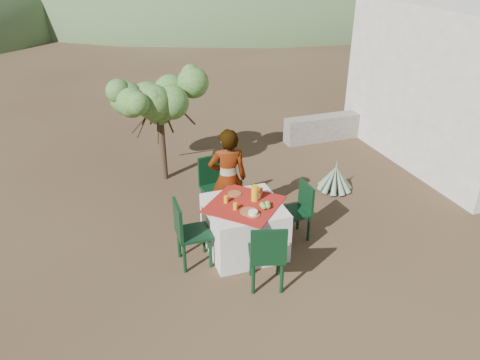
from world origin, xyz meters
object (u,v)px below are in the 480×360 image
object	(u,v)px
table	(244,227)
juice_pitcher	(255,193)
chair_left	(188,231)
chair_right	(299,208)
agave	(335,179)
guesthouse	(476,83)
chair_near	(267,254)
shrub_tree	(162,104)
chair_far	(215,184)
person	(228,179)

from	to	relation	value
table	juice_pitcher	world-z (taller)	juice_pitcher
chair_left	chair_right	size ratio (longest dim) A/B	1.11
agave	guesthouse	bearing A→B (deg)	10.13
guesthouse	chair_near	bearing A→B (deg)	-154.15
agave	chair_left	bearing A→B (deg)	-157.60
shrub_tree	agave	size ratio (longest dim) A/B	2.73
chair_far	chair_right	world-z (taller)	chair_far
chair_far	person	xyz separation A→B (m)	(0.10, -0.37, 0.25)
chair_near	guesthouse	size ratio (longest dim) A/B	0.23
agave	chair_far	bearing A→B (deg)	-178.07
chair_right	shrub_tree	size ratio (longest dim) A/B	0.48
chair_left	juice_pitcher	world-z (taller)	juice_pitcher
table	agave	xyz separation A→B (m)	(2.14, 1.17, -0.16)
chair_right	shrub_tree	distance (m)	3.16
shrub_tree	guesthouse	distance (m)	6.14
juice_pitcher	chair_near	bearing A→B (deg)	-101.11
juice_pitcher	chair_left	bearing A→B (deg)	-174.00
shrub_tree	chair_far	bearing A→B (deg)	-72.85
agave	guesthouse	xyz separation A→B (m)	(3.34, 0.60, 1.28)
chair_near	shrub_tree	bearing A→B (deg)	-64.59
chair_far	agave	distance (m)	2.27
person	juice_pitcher	distance (m)	0.70
chair_near	person	world-z (taller)	person
shrub_tree	table	bearing A→B (deg)	-77.51
chair_far	chair_near	world-z (taller)	chair_far
shrub_tree	agave	world-z (taller)	shrub_tree
chair_left	chair_right	distance (m)	1.72
table	chair_right	xyz separation A→B (m)	(0.89, 0.06, 0.11)
chair_near	chair_right	distance (m)	1.31
person	agave	size ratio (longest dim) A/B	2.41
shrub_tree	guesthouse	xyz separation A→B (m)	(6.07, -0.92, 0.06)
chair_far	shrub_tree	bearing A→B (deg)	98.32
agave	guesthouse	distance (m)	3.62
juice_pitcher	chair_right	bearing A→B (deg)	0.78
chair_far	juice_pitcher	xyz separation A→B (m)	(0.28, -1.04, 0.32)
table	agave	size ratio (longest dim) A/B	1.95
table	juice_pitcher	distance (m)	0.53
chair_right	juice_pitcher	size ratio (longest dim) A/B	3.82
person	juice_pitcher	xyz separation A→B (m)	(0.18, -0.67, 0.07)
agave	chair_right	bearing A→B (deg)	-138.51
chair_right	chair_far	bearing A→B (deg)	-139.49
chair_left	person	size ratio (longest dim) A/B	0.60
table	guesthouse	xyz separation A→B (m)	(5.48, 1.76, 1.12)
person	juice_pitcher	bearing A→B (deg)	115.72
table	chair_near	world-z (taller)	chair_near
chair_far	chair_right	distance (m)	1.43
chair_near	agave	world-z (taller)	chair_near
person	guesthouse	bearing A→B (deg)	-158.71
person	table	bearing A→B (deg)	101.01
shrub_tree	agave	bearing A→B (deg)	-28.96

